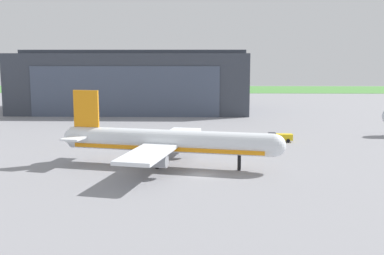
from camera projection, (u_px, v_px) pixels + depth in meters
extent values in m
plane|color=gray|center=(202.00, 175.00, 71.51)|extent=(440.00, 440.00, 0.00)
cube|color=#4C893E|center=(204.00, 89.00, 257.47)|extent=(440.00, 56.00, 0.08)
cube|color=#383D47|center=(134.00, 82.00, 157.12)|extent=(73.79, 36.67, 18.76)
cube|color=#424C60|center=(125.00, 92.00, 139.13)|extent=(56.08, 0.30, 15.01)
cube|color=#383D47|center=(133.00, 52.00, 155.63)|extent=(73.79, 8.80, 1.20)
cylinder|color=silver|center=(168.00, 141.00, 76.63)|extent=(34.20, 10.58, 3.64)
sphere|color=silver|center=(275.00, 145.00, 72.72)|extent=(3.50, 3.50, 3.50)
sphere|color=silver|center=(72.00, 137.00, 80.55)|extent=(2.84, 2.84, 2.84)
cube|color=orange|center=(168.00, 147.00, 76.78)|extent=(31.54, 10.06, 0.64)
cube|color=orange|center=(86.00, 109.00, 79.19)|extent=(4.43, 1.30, 6.19)
cube|color=silver|center=(76.00, 138.00, 77.38)|extent=(4.06, 5.62, 0.28)
cube|color=silver|center=(90.00, 133.00, 82.67)|extent=(4.06, 5.62, 0.28)
cube|color=silver|center=(148.00, 154.00, 68.82)|extent=(8.37, 15.52, 0.56)
cube|color=silver|center=(178.00, 135.00, 84.90)|extent=(8.37, 15.52, 0.56)
cylinder|color=gray|center=(156.00, 161.00, 69.96)|extent=(3.80, 2.67, 2.00)
cylinder|color=gray|center=(180.00, 144.00, 83.78)|extent=(3.80, 2.67, 2.00)
cylinder|color=black|center=(239.00, 163.00, 74.42)|extent=(0.56, 0.56, 2.43)
cylinder|color=black|center=(157.00, 161.00, 75.56)|extent=(0.56, 0.56, 2.43)
cylinder|color=black|center=(164.00, 156.00, 79.24)|extent=(0.56, 0.56, 2.43)
cube|color=#2D2D33|center=(272.00, 136.00, 99.46)|extent=(1.61, 1.74, 1.53)
cube|color=yellow|center=(284.00, 137.00, 99.25)|extent=(3.65, 1.88, 1.30)
cylinder|color=black|center=(273.00, 139.00, 100.46)|extent=(0.79, 0.31, 0.77)
cylinder|color=black|center=(273.00, 141.00, 98.65)|extent=(0.79, 0.31, 0.77)
cylinder|color=black|center=(287.00, 139.00, 100.18)|extent=(0.79, 0.31, 0.77)
cylinder|color=black|center=(288.00, 141.00, 98.38)|extent=(0.79, 0.31, 0.77)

